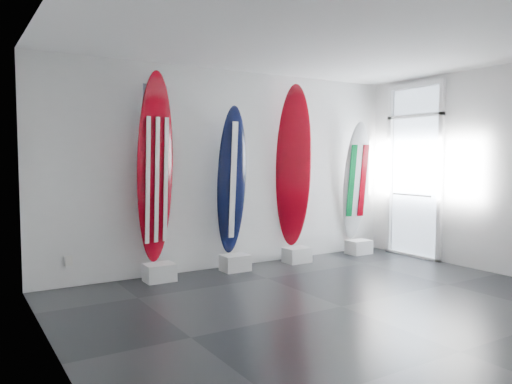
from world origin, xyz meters
TOP-DOWN VIEW (x-y plane):
  - floor at (0.00, 0.00)m, footprint 6.00×6.00m
  - ceiling at (0.00, 0.00)m, footprint 6.00×6.00m
  - wall_back at (0.00, 2.50)m, footprint 6.00×0.00m
  - wall_left at (-3.00, 0.00)m, footprint 0.00×5.00m
  - wall_right at (3.00, 0.00)m, footprint 0.00×5.00m
  - display_block_usa at (-1.34, 2.18)m, footprint 0.40×0.30m
  - surfboard_usa at (-1.34, 2.28)m, footprint 0.62×0.36m
  - display_block_navy at (-0.15, 2.18)m, footprint 0.40×0.30m
  - surfboard_navy at (-0.15, 2.28)m, footprint 0.51×0.28m
  - display_block_swiss at (0.98, 2.18)m, footprint 0.40×0.30m
  - surfboard_swiss at (0.98, 2.28)m, footprint 0.66×0.50m
  - display_block_italy at (2.32, 2.18)m, footprint 0.40×0.30m
  - surfboard_italy at (2.32, 2.28)m, footprint 0.55×0.48m
  - wall_outlet at (-2.45, 2.48)m, footprint 0.09×0.02m
  - glass_door at (2.97, 1.55)m, footprint 0.12×1.16m
  - balcony at (4.30, 1.55)m, footprint 2.80×2.20m

SIDE VIEW (x-z plane):
  - floor at x=0.00m, z-range 0.00..0.00m
  - display_block_usa at x=-1.34m, z-range 0.00..0.24m
  - display_block_navy at x=-0.15m, z-range 0.00..0.24m
  - display_block_swiss at x=0.98m, z-range 0.00..0.24m
  - display_block_italy at x=2.32m, z-range 0.00..0.24m
  - wall_outlet at x=-2.45m, z-range 0.28..0.41m
  - balcony at x=4.30m, z-range -0.10..1.10m
  - surfboard_italy at x=2.32m, z-range 0.23..2.30m
  - surfboard_navy at x=-0.15m, z-range 0.24..2.45m
  - glass_door at x=2.97m, z-range 0.00..2.85m
  - wall_back at x=0.00m, z-range -1.50..4.50m
  - wall_left at x=-3.00m, z-range -1.00..4.00m
  - wall_right at x=3.00m, z-range -1.00..4.00m
  - surfboard_swiss at x=0.98m, z-range 0.24..2.84m
  - surfboard_usa at x=-1.34m, z-range 0.24..2.85m
  - ceiling at x=0.00m, z-range 3.00..3.00m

